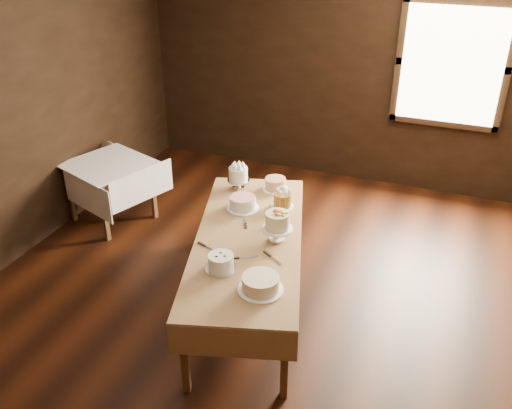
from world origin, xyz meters
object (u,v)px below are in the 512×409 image
(cake_server_b, at_px, (276,261))
(flower_vase, at_px, (282,215))
(display_table, at_px, (248,243))
(cake_cream, at_px, (261,284))
(cake_server_d, at_px, (284,223))
(cake_meringue, at_px, (238,179))
(cake_caramel, at_px, (282,201))
(cake_server_e, at_px, (212,250))
(side_table, at_px, (109,170))
(cake_lattice, at_px, (243,204))
(cake_server_a, at_px, (249,257))
(cake_swirl, at_px, (221,263))
(cake_speckled, at_px, (275,184))
(cake_flowers, at_px, (277,228))
(cake_server_c, at_px, (245,219))

(cake_server_b, xyz_separation_m, flower_vase, (-0.17, 0.63, 0.06))
(display_table, distance_m, cake_cream, 0.74)
(cake_server_d, height_order, flower_vase, flower_vase)
(cake_server_b, bearing_deg, cake_meringue, 158.42)
(cake_caramel, relative_size, cake_server_e, 0.91)
(side_table, distance_m, cake_cream, 2.83)
(cake_lattice, bearing_deg, cake_meringue, 118.45)
(cake_server_a, xyz_separation_m, cake_server_d, (0.09, 0.62, 0.00))
(cake_swirl, height_order, cake_server_a, cake_swirl)
(cake_swirl, bearing_deg, cake_speckled, 92.66)
(side_table, bearing_deg, cake_server_a, -28.32)
(cake_flowers, bearing_deg, cake_lattice, 140.57)
(display_table, bearing_deg, cake_meringue, 118.10)
(cake_swirl, height_order, cake_cream, cake_swirl)
(cake_cream, relative_size, cake_server_b, 1.60)
(cake_flowers, relative_size, cake_server_a, 1.19)
(cake_meringue, relative_size, flower_vase, 2.12)
(cake_caramel, distance_m, cake_server_e, 0.96)
(cake_server_e, bearing_deg, cake_server_b, 26.15)
(cake_lattice, bearing_deg, flower_vase, -10.00)
(display_table, xyz_separation_m, cake_server_b, (0.34, -0.24, 0.06))
(cake_speckled, xyz_separation_m, flower_vase, (0.26, -0.55, 0.00))
(cake_caramel, bearing_deg, cake_server_e, -108.28)
(cake_server_d, relative_size, flower_vase, 1.97)
(display_table, height_order, flower_vase, flower_vase)
(cake_meringue, bearing_deg, cake_server_a, -63.24)
(cake_server_b, bearing_deg, display_table, 176.62)
(cake_lattice, relative_size, cake_swirl, 1.22)
(cake_swirl, distance_m, cake_server_b, 0.45)
(display_table, bearing_deg, cake_server_b, -35.63)
(cake_lattice, height_order, cake_cream, cake_cream)
(cake_speckled, relative_size, flower_vase, 2.19)
(cake_speckled, bearing_deg, cake_flowers, -69.42)
(display_table, xyz_separation_m, cake_server_c, (-0.14, 0.28, 0.06))
(display_table, xyz_separation_m, cake_server_a, (0.12, -0.28, 0.06))
(display_table, distance_m, flower_vase, 0.43)
(cake_meringue, bearing_deg, cake_caramel, -21.05)
(cake_flowers, bearing_deg, side_table, 160.24)
(flower_vase, bearing_deg, display_table, -114.62)
(cake_flowers, bearing_deg, cake_server_d, 96.88)
(cake_server_b, bearing_deg, cake_server_d, 135.32)
(side_table, distance_m, cake_meringue, 1.60)
(cake_flowers, height_order, cake_server_b, cake_flowers)
(side_table, distance_m, cake_flowers, 2.41)
(cake_swirl, xyz_separation_m, cake_cream, (0.38, -0.14, -0.00))
(flower_vase, bearing_deg, cake_meringue, 144.18)
(cake_caramel, relative_size, flower_vase, 1.79)
(cake_flowers, distance_m, cake_cream, 0.72)
(cake_server_d, bearing_deg, cake_cream, -167.49)
(cake_cream, distance_m, cake_server_b, 0.40)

